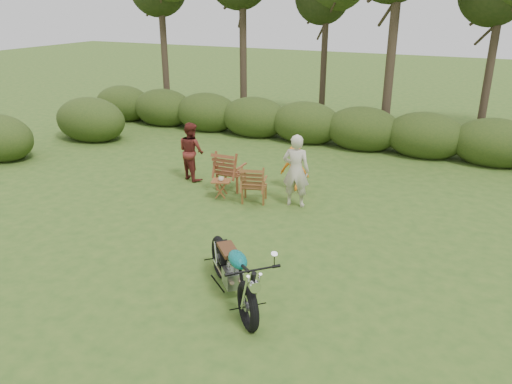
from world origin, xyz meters
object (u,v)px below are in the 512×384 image
at_px(lawn_chair_left, 231,189).
at_px(adult_a, 295,205).
at_px(side_table, 221,189).
at_px(child, 294,189).
at_px(motorcycle, 233,296).
at_px(lawn_chair_right, 254,201).
at_px(cup, 221,179).
at_px(adult_b, 193,179).

distance_m(lawn_chair_left, adult_a, 1.95).
distance_m(side_table, child, 1.99).
relative_size(motorcycle, lawn_chair_right, 2.38).
bearing_deg(lawn_chair_left, lawn_chair_right, 148.16).
bearing_deg(cup, lawn_chair_left, 99.39).
bearing_deg(lawn_chair_right, motorcycle, 93.94).
xyz_separation_m(lawn_chair_right, adult_b, (-2.27, 0.77, 0.00)).
height_order(cup, adult_b, adult_b).
bearing_deg(lawn_chair_right, adult_b, -35.48).
relative_size(adult_a, adult_b, 1.11).
height_order(adult_a, child, adult_a).
height_order(lawn_chair_left, side_table, lawn_chair_left).
xyz_separation_m(lawn_chair_left, adult_a, (1.92, -0.32, 0.00)).
bearing_deg(cup, motorcycle, -58.45).
height_order(cup, child, same).
distance_m(motorcycle, lawn_chair_right, 4.25).
distance_m(lawn_chair_right, adult_a, 1.02).
bearing_deg(adult_a, child, -74.95).
relative_size(side_table, child, 0.41).
distance_m(cup, child, 2.05).
xyz_separation_m(adult_a, child, (-0.41, 0.98, 0.00)).
bearing_deg(side_table, cup, -57.96).
relative_size(side_table, adult_b, 0.31).
xyz_separation_m(motorcycle, lawn_chair_left, (-2.42, 4.50, 0.00)).
distance_m(side_table, cup, 0.30).
bearing_deg(lawn_chair_left, cup, 97.26).
xyz_separation_m(cup, child, (1.39, 1.42, -0.54)).
relative_size(lawn_chair_left, adult_b, 0.67).
bearing_deg(side_table, child, 44.19).
relative_size(lawn_chair_left, adult_a, 0.60).
xyz_separation_m(motorcycle, cup, (-2.30, 3.74, 0.54)).
bearing_deg(adult_b, cup, 169.45).
bearing_deg(adult_b, motorcycle, 152.09).
relative_size(lawn_chair_right, adult_a, 0.54).
relative_size(lawn_chair_right, child, 0.81).
bearing_deg(adult_b, child, -148.18).
relative_size(lawn_chair_left, child, 0.90).
height_order(lawn_chair_right, cup, cup).
distance_m(motorcycle, lawn_chair_left, 5.11).
relative_size(lawn_chair_right, lawn_chair_left, 0.90).
xyz_separation_m(lawn_chair_right, cup, (-0.80, -0.23, 0.54)).
bearing_deg(adult_a, adult_b, -17.52).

